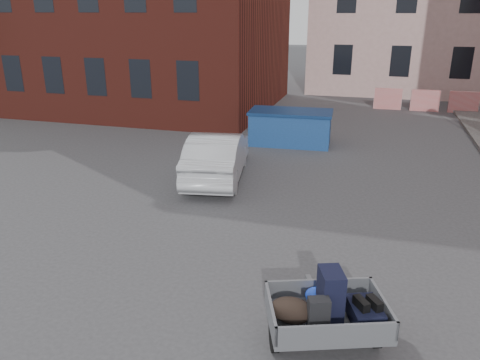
% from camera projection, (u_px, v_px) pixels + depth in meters
% --- Properties ---
extents(ground, '(120.00, 120.00, 0.00)m').
position_uv_depth(ground, '(268.00, 236.00, 9.92)').
color(ground, '#38383A').
rests_on(ground, ground).
extents(far_building, '(6.00, 6.00, 8.00)m').
position_uv_depth(far_building, '(67.00, 19.00, 33.67)').
color(far_building, maroon).
rests_on(far_building, ground).
extents(barriers, '(4.70, 0.18, 1.00)m').
position_uv_depth(barriers, '(425.00, 101.00, 22.20)').
color(barriers, red).
rests_on(barriers, ground).
extents(trailer, '(1.88, 1.98, 1.20)m').
position_uv_depth(trailer, '(326.00, 311.00, 6.44)').
color(trailer, black).
rests_on(trailer, ground).
extents(dumpster, '(2.97, 1.66, 1.21)m').
position_uv_depth(dumpster, '(290.00, 127.00, 16.62)').
color(dumpster, navy).
rests_on(dumpster, ground).
extents(silver_car, '(2.10, 4.22, 1.33)m').
position_uv_depth(silver_car, '(217.00, 155.00, 13.20)').
color(silver_car, '#B4B8BC').
rests_on(silver_car, ground).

